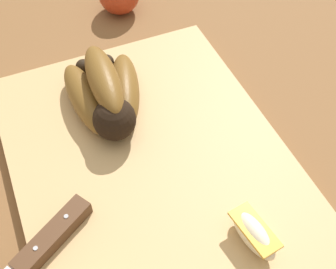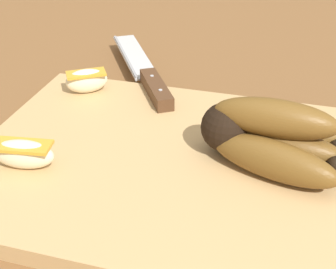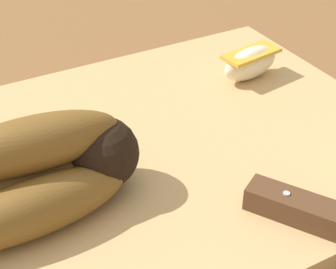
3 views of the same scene
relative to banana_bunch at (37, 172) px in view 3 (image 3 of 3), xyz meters
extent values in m
plane|color=brown|center=(-0.10, -0.02, -0.05)|extent=(6.00, 6.00, 0.00)
cube|color=tan|center=(-0.10, -0.02, -0.04)|extent=(0.44, 0.33, 0.02)
sphere|color=black|center=(-0.05, 0.00, 0.00)|extent=(0.05, 0.05, 0.05)
ellipsoid|color=brown|center=(0.01, -0.03, -0.01)|extent=(0.14, 0.08, 0.04)
ellipsoid|color=brown|center=(0.01, 0.00, -0.01)|extent=(0.14, 0.05, 0.04)
ellipsoid|color=brown|center=(0.01, 0.03, -0.01)|extent=(0.14, 0.05, 0.04)
ellipsoid|color=brown|center=(0.00, 0.00, 0.02)|extent=(0.13, 0.05, 0.04)
cylinder|color=white|center=(0.02, 0.00, 0.01)|extent=(0.02, 0.02, 0.00)
cube|color=#51331E|center=(-0.16, 0.11, -0.02)|extent=(0.07, 0.10, 0.02)
cylinder|color=#B2B2B7|center=(-0.15, 0.09, -0.01)|extent=(0.01, 0.01, 0.00)
ellipsoid|color=#F4E5C1|center=(-0.24, -0.08, -0.01)|extent=(0.07, 0.03, 0.03)
cube|color=gold|center=(-0.24, -0.08, 0.00)|extent=(0.06, 0.03, 0.00)
camera|label=1|loc=(-0.41, 0.09, 0.42)|focal=48.05mm
camera|label=2|loc=(0.00, -0.42, 0.26)|focal=48.91mm
camera|label=3|loc=(0.07, 0.31, 0.24)|focal=59.04mm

